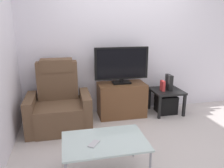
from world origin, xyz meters
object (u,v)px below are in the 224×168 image
at_px(cell_phone, 94,144).
at_px(book_upright, 163,86).
at_px(side_table, 167,93).
at_px(game_console, 169,82).
at_px(coffee_table, 105,143).
at_px(tv_stand, 121,100).
at_px(recliner_armchair, 59,105).
at_px(subwoofer_box, 166,104).
at_px(television, 122,65).

bearing_deg(cell_phone, book_upright, 81.94).
distance_m(side_table, game_console, 0.21).
xyz_separation_m(book_upright, coffee_table, (-1.35, -1.49, -0.13)).
height_order(tv_stand, recliner_armchair, recliner_armchair).
bearing_deg(side_table, coffee_table, -133.85).
bearing_deg(book_upright, subwoofer_box, 11.31).
distance_m(subwoofer_box, coffee_table, 2.11).
distance_m(coffee_table, cell_phone, 0.14).
bearing_deg(subwoofer_box, tv_stand, 176.58).
distance_m(game_console, coffee_table, 2.14).
bearing_deg(recliner_armchair, tv_stand, 0.08).
xyz_separation_m(game_console, cell_phone, (-1.61, -1.57, -0.15)).
height_order(television, game_console, television).
distance_m(television, side_table, 1.02).
bearing_deg(television, side_table, -4.67).
height_order(subwoofer_box, cell_phone, cell_phone).
distance_m(recliner_armchair, side_table, 1.96).
relative_size(tv_stand, cell_phone, 5.59).
height_order(game_console, cell_phone, game_console).
relative_size(book_upright, game_console, 0.67).
xyz_separation_m(subwoofer_box, cell_phone, (-1.58, -1.56, 0.27)).
xyz_separation_m(television, side_table, (0.85, -0.07, -0.57)).
xyz_separation_m(side_table, coffee_table, (-1.45, -1.51, 0.03)).
bearing_deg(side_table, recliner_armchair, -174.73).
height_order(side_table, coffee_table, side_table).
relative_size(tv_stand, side_table, 1.55).
bearing_deg(game_console, television, 176.16).
bearing_deg(tv_stand, book_upright, -5.39).
bearing_deg(side_table, cell_phone, -135.21).
height_order(television, recliner_armchair, television).
height_order(television, book_upright, television).
height_order(television, cell_phone, television).
xyz_separation_m(recliner_armchair, coffee_table, (0.50, -1.33, 0.03)).
bearing_deg(book_upright, coffee_table, -132.19).
distance_m(tv_stand, coffee_table, 1.68).
bearing_deg(game_console, tv_stand, 177.36).
height_order(tv_stand, coffee_table, tv_stand).
relative_size(television, coffee_table, 1.05).
relative_size(side_table, game_console, 1.90).
bearing_deg(coffee_table, game_console, 45.65).
height_order(tv_stand, subwoofer_box, tv_stand).
relative_size(tv_stand, subwoofer_box, 2.50).
height_order(recliner_armchair, subwoofer_box, recliner_armchair).
relative_size(coffee_table, cell_phone, 6.00).
bearing_deg(recliner_armchair, cell_phone, -86.73).
xyz_separation_m(tv_stand, side_table, (0.85, -0.05, 0.07)).
relative_size(tv_stand, recliner_armchair, 0.78).
bearing_deg(side_table, subwoofer_box, 45.00).
bearing_deg(tv_stand, subwoofer_box, -3.42).
height_order(book_upright, coffee_table, book_upright).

